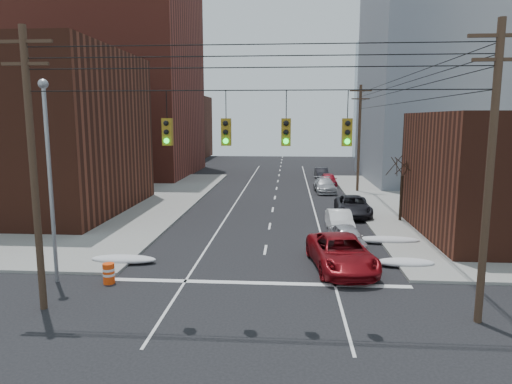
# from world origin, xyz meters

# --- Properties ---
(ground) EXTENTS (160.00, 160.00, 0.00)m
(ground) POSITION_xyz_m (0.00, 0.00, 0.00)
(ground) COLOR black
(ground) RESTS_ON ground
(building_brick_tall) EXTENTS (24.00, 20.00, 30.00)m
(building_brick_tall) POSITION_xyz_m (-24.00, 48.00, 15.00)
(building_brick_tall) COLOR maroon
(building_brick_tall) RESTS_ON ground
(building_brick_near) EXTENTS (20.00, 16.00, 13.00)m
(building_brick_near) POSITION_xyz_m (-22.00, 22.00, 6.50)
(building_brick_near) COLOR #4A2216
(building_brick_near) RESTS_ON ground
(building_brick_far) EXTENTS (22.00, 18.00, 12.00)m
(building_brick_far) POSITION_xyz_m (-26.00, 74.00, 6.00)
(building_brick_far) COLOR #4A2216
(building_brick_far) RESTS_ON ground
(building_office) EXTENTS (22.00, 20.00, 25.00)m
(building_office) POSITION_xyz_m (22.00, 44.00, 12.50)
(building_office) COLOR gray
(building_office) RESTS_ON ground
(building_glass) EXTENTS (20.00, 18.00, 22.00)m
(building_glass) POSITION_xyz_m (24.00, 70.00, 11.00)
(building_glass) COLOR gray
(building_glass) RESTS_ON ground
(utility_pole_left) EXTENTS (2.20, 0.28, 11.00)m
(utility_pole_left) POSITION_xyz_m (-8.50, 3.00, 5.78)
(utility_pole_left) COLOR #473323
(utility_pole_left) RESTS_ON ground
(utility_pole_right) EXTENTS (2.20, 0.28, 11.00)m
(utility_pole_right) POSITION_xyz_m (8.50, 3.00, 5.78)
(utility_pole_right) COLOR #473323
(utility_pole_right) RESTS_ON ground
(utility_pole_far) EXTENTS (2.20, 0.28, 11.00)m
(utility_pole_far) POSITION_xyz_m (8.50, 34.00, 5.78)
(utility_pole_far) COLOR #473323
(utility_pole_far) RESTS_ON ground
(traffic_signals) EXTENTS (17.00, 0.42, 2.02)m
(traffic_signals) POSITION_xyz_m (0.10, 2.97, 7.17)
(traffic_signals) COLOR black
(traffic_signals) RESTS_ON ground
(street_light) EXTENTS (0.44, 0.44, 9.32)m
(street_light) POSITION_xyz_m (-9.50, 6.00, 5.54)
(street_light) COLOR gray
(street_light) RESTS_ON ground
(bare_tree) EXTENTS (2.09, 2.20, 4.93)m
(bare_tree) POSITION_xyz_m (9.59, 20.00, 2.32)
(bare_tree) COLOR black
(bare_tree) RESTS_ON ground
(snow_nw) EXTENTS (3.50, 1.08, 0.42)m
(snow_nw) POSITION_xyz_m (-7.40, 9.00, 0.21)
(snow_nw) COLOR silver
(snow_nw) RESTS_ON ground
(snow_ne) EXTENTS (3.00, 1.08, 0.42)m
(snow_ne) POSITION_xyz_m (7.40, 9.50, 0.21)
(snow_ne) COLOR silver
(snow_ne) RESTS_ON ground
(snow_east_far) EXTENTS (4.00, 1.08, 0.42)m
(snow_east_far) POSITION_xyz_m (7.40, 14.00, 0.21)
(snow_east_far) COLOR silver
(snow_east_far) RESTS_ON ground
(red_pickup) EXTENTS (3.54, 6.38, 1.69)m
(red_pickup) POSITION_xyz_m (4.03, 8.87, 0.84)
(red_pickup) COLOR maroon
(red_pickup) RESTS_ON ground
(parked_car_a) EXTENTS (2.20, 4.31, 1.41)m
(parked_car_a) POSITION_xyz_m (4.80, 12.53, 0.70)
(parked_car_a) COLOR #BBBAC0
(parked_car_a) RESTS_ON ground
(parked_car_b) EXTENTS (1.65, 4.42, 1.44)m
(parked_car_b) POSITION_xyz_m (4.80, 16.71, 0.72)
(parked_car_b) COLOR silver
(parked_car_b) RESTS_ON ground
(parked_car_c) EXTENTS (2.70, 5.65, 1.55)m
(parked_car_c) POSITION_xyz_m (6.40, 22.02, 0.78)
(parked_car_c) COLOR black
(parked_car_c) RESTS_ON ground
(parked_car_d) EXTENTS (2.31, 5.13, 1.46)m
(parked_car_d) POSITION_xyz_m (5.08, 33.65, 0.73)
(parked_car_d) COLOR #ADADB2
(parked_car_d) RESTS_ON ground
(parked_car_e) EXTENTS (1.76, 4.35, 1.48)m
(parked_car_e) POSITION_xyz_m (5.85, 38.15, 0.74)
(parked_car_e) COLOR maroon
(parked_car_e) RESTS_ON ground
(parked_car_f) EXTENTS (1.70, 4.41, 1.43)m
(parked_car_f) POSITION_xyz_m (5.48, 44.37, 0.72)
(parked_car_f) COLOR black
(parked_car_f) RESTS_ON ground
(lot_car_a) EXTENTS (4.78, 1.80, 1.56)m
(lot_car_a) POSITION_xyz_m (-14.96, 20.38, 0.93)
(lot_car_a) COLOR white
(lot_car_a) RESTS_ON sidewalk_nw
(lot_car_b) EXTENTS (5.05, 3.79, 1.27)m
(lot_car_b) POSITION_xyz_m (-14.34, 24.46, 0.79)
(lot_car_b) COLOR #B8B8BD
(lot_car_b) RESTS_ON sidewalk_nw
(lot_car_c) EXTENTS (4.56, 1.88, 1.32)m
(lot_car_c) POSITION_xyz_m (-17.37, 23.76, 0.81)
(lot_car_c) COLOR black
(lot_car_c) RESTS_ON sidewalk_nw
(lot_car_d) EXTENTS (4.51, 2.82, 1.43)m
(lot_car_d) POSITION_xyz_m (-16.79, 25.00, 0.87)
(lot_car_d) COLOR #B3B3B8
(lot_car_d) RESTS_ON sidewalk_nw
(construction_barrel) EXTENTS (0.69, 0.69, 0.96)m
(construction_barrel) POSITION_xyz_m (-6.98, 5.98, 0.49)
(construction_barrel) COLOR #F3430C
(construction_barrel) RESTS_ON ground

